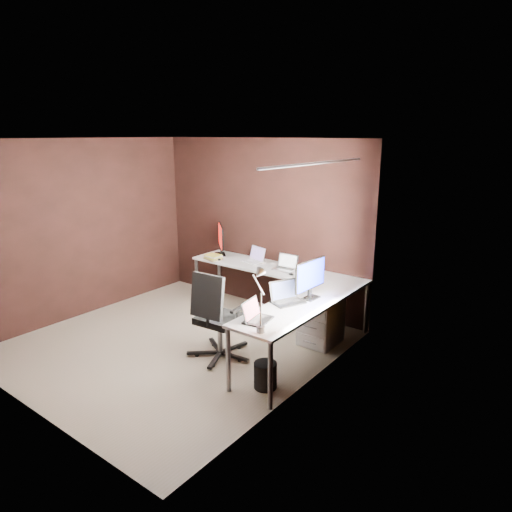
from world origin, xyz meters
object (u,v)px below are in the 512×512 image
(monitor_left, at_px, (221,238))
(book_stack, at_px, (213,257))
(drawer_pedestal, at_px, (321,320))
(office_chair, at_px, (218,332))
(wastebasket, at_px, (265,375))
(laptop_silver, at_px, (286,266))
(monitor_right, at_px, (310,277))
(laptop_black_big, at_px, (286,297))
(laptop_black_small, at_px, (255,316))
(laptop_white, at_px, (255,258))
(desk_lamp, at_px, (259,291))

(monitor_left, distance_m, book_stack, 0.37)
(drawer_pedestal, relative_size, monitor_left, 1.26)
(office_chair, distance_m, wastebasket, 0.88)
(laptop_silver, bearing_deg, monitor_right, -44.67)
(wastebasket, bearing_deg, laptop_silver, 117.30)
(laptop_black_big, bearing_deg, laptop_black_small, -153.02)
(laptop_black_small, relative_size, book_stack, 1.23)
(laptop_white, distance_m, laptop_black_small, 2.19)
(book_stack, bearing_deg, monitor_left, 107.51)
(drawer_pedestal, bearing_deg, book_stack, 175.57)
(laptop_black_big, bearing_deg, book_stack, 89.27)
(laptop_black_big, bearing_deg, desk_lamp, -142.77)
(monitor_left, height_order, desk_lamp, desk_lamp)
(monitor_right, distance_m, laptop_black_big, 0.37)
(monitor_left, relative_size, laptop_silver, 1.51)
(drawer_pedestal, relative_size, desk_lamp, 0.99)
(laptop_black_big, height_order, office_chair, office_chair)
(laptop_black_big, bearing_deg, wastebasket, -142.55)
(drawer_pedestal, bearing_deg, laptop_silver, 154.36)
(laptop_silver, xyz_separation_m, laptop_black_small, (0.74, -1.68, 0.00))
(laptop_white, height_order, desk_lamp, desk_lamp)
(monitor_left, xyz_separation_m, office_chair, (1.26, -1.50, -0.69))
(laptop_black_big, relative_size, desk_lamp, 0.70)
(monitor_right, height_order, laptop_white, monitor_right)
(monitor_right, relative_size, office_chair, 0.52)
(laptop_black_big, relative_size, wastebasket, 1.51)
(drawer_pedestal, xyz_separation_m, desk_lamp, (0.11, -1.44, 0.81))
(monitor_right, distance_m, book_stack, 2.09)
(laptop_black_small, distance_m, book_stack, 2.39)
(office_chair, bearing_deg, desk_lamp, -27.78)
(laptop_silver, bearing_deg, wastebasket, -64.49)
(laptop_white, bearing_deg, laptop_silver, 8.59)
(drawer_pedestal, bearing_deg, desk_lamp, -85.77)
(laptop_black_small, bearing_deg, office_chair, 63.21)
(drawer_pedestal, xyz_separation_m, book_stack, (-1.94, 0.15, 0.47))
(desk_lamp, relative_size, office_chair, 0.57)
(monitor_left, bearing_deg, monitor_right, 21.84)
(monitor_left, xyz_separation_m, laptop_black_small, (1.98, -1.73, -0.22))
(drawer_pedestal, height_order, laptop_silver, laptop_silver)
(book_stack, bearing_deg, laptop_white, 27.05)
(laptop_white, xyz_separation_m, book_stack, (-0.56, -0.29, -0.01))
(monitor_right, height_order, wastebasket, monitor_right)
(desk_lamp, bearing_deg, monitor_right, 78.32)
(desk_lamp, relative_size, wastebasket, 2.18)
(monitor_right, bearing_deg, book_stack, 77.79)
(monitor_right, distance_m, laptop_black_small, 0.92)
(laptop_white, bearing_deg, monitor_right, -16.07)
(monitor_left, relative_size, laptop_black_small, 1.38)
(wastebasket, bearing_deg, monitor_left, 140.78)
(laptop_white, relative_size, office_chair, 0.34)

